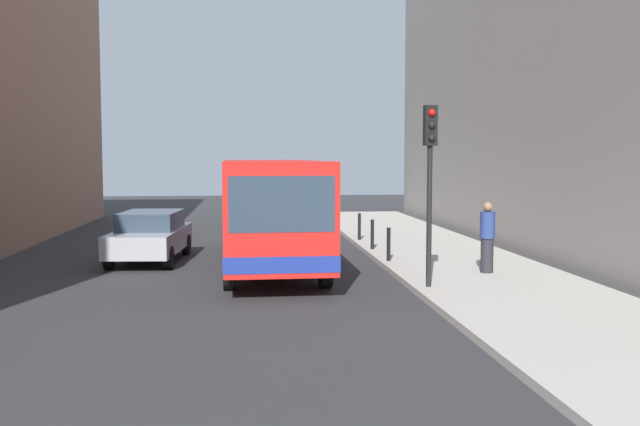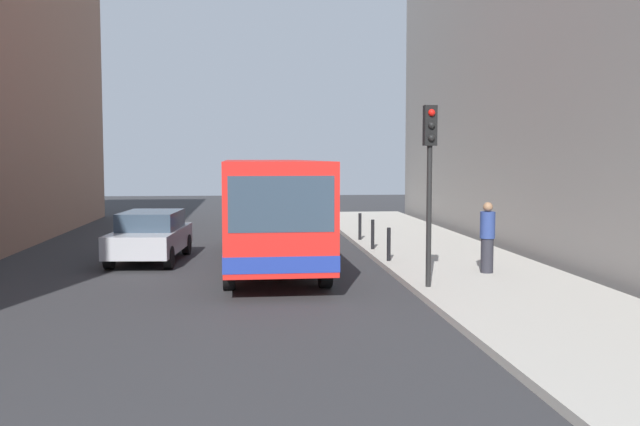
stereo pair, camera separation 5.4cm
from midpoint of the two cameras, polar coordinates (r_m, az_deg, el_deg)
ground_plane at (r=18.53m, az=-4.16°, el=-5.15°), size 80.00×80.00×0.00m
sidewalk at (r=19.44m, az=12.01°, el=-4.56°), size 4.40×40.00×0.15m
building_right at (r=25.66m, az=22.85°, el=13.60°), size 7.00×32.00×14.64m
bus at (r=20.75m, az=-4.17°, el=0.67°), size 2.72×11.06×3.00m
car_beside_bus at (r=21.87m, az=-13.44°, el=-1.72°), size 2.14×4.53×1.48m
traffic_light at (r=16.29m, az=8.67°, el=4.11°), size 0.28×0.33×4.10m
bollard_near at (r=20.43m, az=5.41°, el=-2.49°), size 0.11×0.11×0.95m
bollard_mid at (r=23.00m, az=4.12°, el=-1.71°), size 0.11×0.11×0.95m
bollard_far at (r=25.58m, az=3.10°, el=-1.08°), size 0.11×0.11×0.95m
pedestrian_near_signal at (r=18.70m, az=13.11°, el=-1.90°), size 0.38×0.38×1.81m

